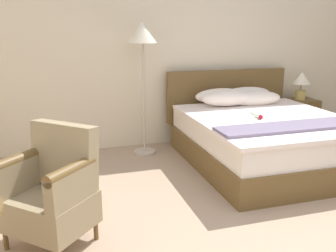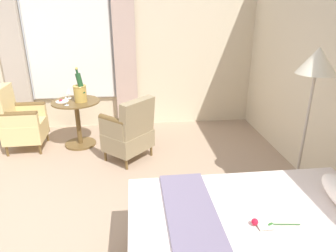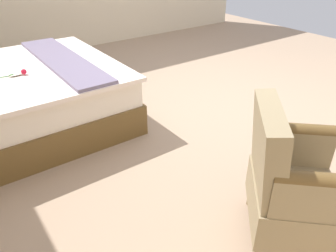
# 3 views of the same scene
# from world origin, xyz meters

# --- Properties ---
(wall_headboard_side) EXTENTS (6.18, 0.12, 2.76)m
(wall_headboard_side) POSITION_xyz_m (0.00, 3.17, 1.38)
(wall_headboard_side) COLOR beige
(wall_headboard_side) RESTS_ON ground
(bed) EXTENTS (1.76, 2.10, 1.01)m
(bed) POSITION_xyz_m (0.74, 2.02, 0.33)
(bed) COLOR brown
(bed) RESTS_ON ground
(nightstand) EXTENTS (0.50, 0.38, 0.56)m
(nightstand) POSITION_xyz_m (1.83, 2.82, 0.28)
(nightstand) COLOR brown
(nightstand) RESTS_ON ground
(bedside_lamp) EXTENTS (0.26, 0.26, 0.40)m
(bedside_lamp) POSITION_xyz_m (1.83, 2.82, 0.83)
(bedside_lamp) COLOR tan
(bedside_lamp) RESTS_ON nightstand
(floor_lamp_brass) EXTENTS (0.38, 0.38, 1.66)m
(floor_lamp_brass) POSITION_xyz_m (-0.51, 2.76, 1.42)
(floor_lamp_brass) COLOR #BBAE9E
(floor_lamp_brass) RESTS_ON ground
(armchair_by_window) EXTENTS (0.77, 0.77, 0.90)m
(armchair_by_window) POSITION_xyz_m (-1.64, 0.93, 0.42)
(armchair_by_window) COLOR brown
(armchair_by_window) RESTS_ON ground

